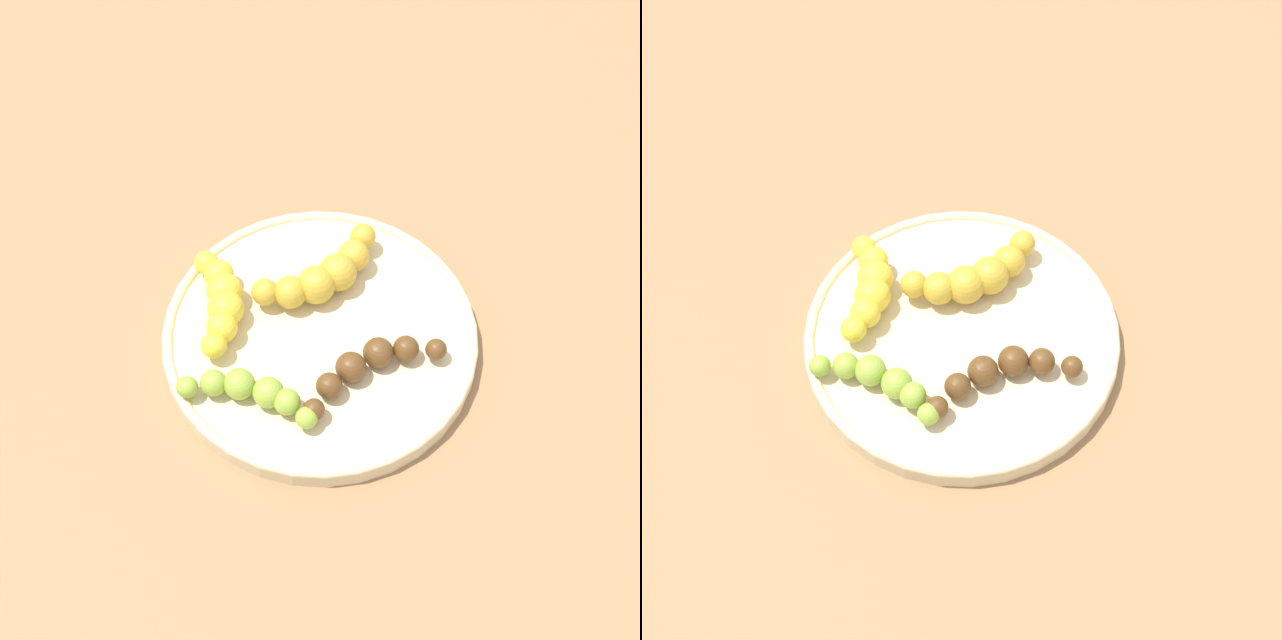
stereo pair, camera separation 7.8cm
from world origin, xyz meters
TOP-DOWN VIEW (x-y plane):
  - ground_plane at (0.00, 0.00)m, footprint 2.40×2.40m
  - fruit_bowl at (0.00, 0.00)m, footprint 0.30×0.30m
  - banana_overripe at (-0.06, 0.02)m, footprint 0.08×0.13m
  - banana_spotted at (0.02, -0.05)m, footprint 0.08×0.13m
  - banana_yellow at (0.09, 0.03)m, footprint 0.08×0.10m
  - banana_green at (0.01, 0.09)m, footprint 0.13×0.06m

SIDE VIEW (x-z plane):
  - ground_plane at x=0.00m, z-range 0.00..0.00m
  - fruit_bowl at x=0.00m, z-range 0.00..0.02m
  - banana_green at x=0.01m, z-range 0.02..0.05m
  - banana_overripe at x=-0.06m, z-range 0.02..0.05m
  - banana_yellow at x=0.09m, z-range 0.02..0.05m
  - banana_spotted at x=0.02m, z-range 0.02..0.06m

